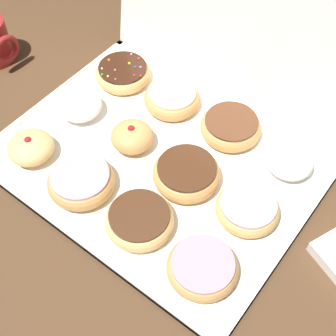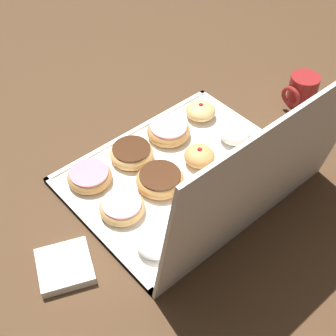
{
  "view_description": "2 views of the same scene",
  "coord_description": "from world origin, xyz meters",
  "px_view_note": "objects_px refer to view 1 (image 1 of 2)",
  "views": [
    {
      "loc": [
        0.34,
        -0.42,
        0.71
      ],
      "look_at": [
        0.05,
        -0.03,
        0.06
      ],
      "focal_mm": 50.31,
      "sensor_mm": 36.0,
      "label": 1
    },
    {
      "loc": [
        0.59,
        0.62,
        0.92
      ],
      "look_at": [
        0.04,
        -0.01,
        0.05
      ],
      "focal_mm": 51.28,
      "sensor_mm": 36.0,
      "label": 2
    }
  ],
  "objects_px": {
    "chocolate_frosted_donut_2": "(139,220)",
    "sprinkle_donut_8": "(123,73)",
    "powdered_filled_donut_4": "(79,105)",
    "jelly_filled_donut_5": "(131,138)",
    "chocolate_frosted_donut_6": "(186,173)",
    "donut_box": "(158,161)",
    "chocolate_frosted_donut_10": "(231,127)",
    "powdered_filled_donut_11": "(290,161)",
    "pink_frosted_donut_1": "(81,181)",
    "jelly_filled_donut_0": "(31,147)",
    "glazed_ring_donut_9": "(172,98)",
    "pink_frosted_donut_7": "(248,207)",
    "pink_frosted_donut_3": "(202,267)"
  },
  "relations": [
    {
      "from": "chocolate_frosted_donut_2",
      "to": "chocolate_frosted_donut_6",
      "type": "bearing_deg",
      "value": 87.11
    },
    {
      "from": "chocolate_frosted_donut_2",
      "to": "chocolate_frosted_donut_6",
      "type": "relative_size",
      "value": 0.96
    },
    {
      "from": "jelly_filled_donut_0",
      "to": "chocolate_frosted_donut_6",
      "type": "xyz_separation_m",
      "value": [
        0.26,
        0.13,
        -0.0
      ]
    },
    {
      "from": "powdered_filled_donut_11",
      "to": "sprinkle_donut_8",
      "type": "bearing_deg",
      "value": -179.21
    },
    {
      "from": "pink_frosted_donut_3",
      "to": "pink_frosted_donut_7",
      "type": "distance_m",
      "value": 0.14
    },
    {
      "from": "powdered_filled_donut_4",
      "to": "powdered_filled_donut_11",
      "type": "distance_m",
      "value": 0.42
    },
    {
      "from": "powdered_filled_donut_4",
      "to": "chocolate_frosted_donut_10",
      "type": "relative_size",
      "value": 0.75
    },
    {
      "from": "pink_frosted_donut_1",
      "to": "powdered_filled_donut_4",
      "type": "distance_m",
      "value": 0.18
    },
    {
      "from": "donut_box",
      "to": "jelly_filled_donut_0",
      "type": "distance_m",
      "value": 0.24
    },
    {
      "from": "pink_frosted_donut_3",
      "to": "powdered_filled_donut_11",
      "type": "xyz_separation_m",
      "value": [
        0.01,
        0.27,
        0.0
      ]
    },
    {
      "from": "donut_box",
      "to": "pink_frosted_donut_7",
      "type": "bearing_deg",
      "value": 0.7
    },
    {
      "from": "powdered_filled_donut_4",
      "to": "jelly_filled_donut_5",
      "type": "xyz_separation_m",
      "value": [
        0.14,
        -0.0,
        -0.0
      ]
    },
    {
      "from": "donut_box",
      "to": "powdered_filled_donut_11",
      "type": "xyz_separation_m",
      "value": [
        0.2,
        0.13,
        0.02
      ]
    },
    {
      "from": "jelly_filled_donut_0",
      "to": "chocolate_frosted_donut_10",
      "type": "distance_m",
      "value": 0.38
    },
    {
      "from": "chocolate_frosted_donut_6",
      "to": "chocolate_frosted_donut_10",
      "type": "bearing_deg",
      "value": 89.38
    },
    {
      "from": "jelly_filled_donut_0",
      "to": "chocolate_frosted_donut_10",
      "type": "relative_size",
      "value": 0.74
    },
    {
      "from": "powdered_filled_donut_4",
      "to": "chocolate_frosted_donut_6",
      "type": "height_order",
      "value": "powdered_filled_donut_4"
    },
    {
      "from": "donut_box",
      "to": "pink_frosted_donut_1",
      "type": "relative_size",
      "value": 4.7
    },
    {
      "from": "chocolate_frosted_donut_2",
      "to": "sprinkle_donut_8",
      "type": "bearing_deg",
      "value": 135.08
    },
    {
      "from": "sprinkle_donut_8",
      "to": "glazed_ring_donut_9",
      "type": "distance_m",
      "value": 0.13
    },
    {
      "from": "pink_frosted_donut_3",
      "to": "powdered_filled_donut_11",
      "type": "bearing_deg",
      "value": 88.51
    },
    {
      "from": "pink_frosted_donut_7",
      "to": "chocolate_frosted_donut_10",
      "type": "height_order",
      "value": "chocolate_frosted_donut_10"
    },
    {
      "from": "chocolate_frosted_donut_2",
      "to": "chocolate_frosted_donut_6",
      "type": "height_order",
      "value": "chocolate_frosted_donut_6"
    },
    {
      "from": "jelly_filled_donut_5",
      "to": "pink_frosted_donut_7",
      "type": "height_order",
      "value": "jelly_filled_donut_5"
    },
    {
      "from": "glazed_ring_donut_9",
      "to": "pink_frosted_donut_3",
      "type": "bearing_deg",
      "value": -45.48
    },
    {
      "from": "pink_frosted_donut_1",
      "to": "sprinkle_donut_8",
      "type": "xyz_separation_m",
      "value": [
        -0.13,
        0.26,
        -0.0
      ]
    },
    {
      "from": "jelly_filled_donut_0",
      "to": "sprinkle_donut_8",
      "type": "xyz_separation_m",
      "value": [
        0.0,
        0.26,
        -0.0
      ]
    },
    {
      "from": "jelly_filled_donut_5",
      "to": "sprinkle_donut_8",
      "type": "height_order",
      "value": "jelly_filled_donut_5"
    },
    {
      "from": "sprinkle_donut_8",
      "to": "powdered_filled_donut_11",
      "type": "relative_size",
      "value": 1.33
    },
    {
      "from": "pink_frosted_donut_3",
      "to": "sprinkle_donut_8",
      "type": "height_order",
      "value": "sprinkle_donut_8"
    },
    {
      "from": "chocolate_frosted_donut_2",
      "to": "donut_box",
      "type": "bearing_deg",
      "value": 116.2
    },
    {
      "from": "jelly_filled_donut_5",
      "to": "sprinkle_donut_8",
      "type": "xyz_separation_m",
      "value": [
        -0.13,
        0.13,
        -0.01
      ]
    },
    {
      "from": "glazed_ring_donut_9",
      "to": "chocolate_frosted_donut_10",
      "type": "height_order",
      "value": "chocolate_frosted_donut_10"
    },
    {
      "from": "pink_frosted_donut_3",
      "to": "chocolate_frosted_donut_6",
      "type": "height_order",
      "value": "chocolate_frosted_donut_6"
    },
    {
      "from": "donut_box",
      "to": "sprinkle_donut_8",
      "type": "relative_size",
      "value": 4.86
    },
    {
      "from": "powdered_filled_donut_4",
      "to": "jelly_filled_donut_5",
      "type": "relative_size",
      "value": 1.08
    },
    {
      "from": "pink_frosted_donut_1",
      "to": "chocolate_frosted_donut_10",
      "type": "relative_size",
      "value": 1.02
    },
    {
      "from": "chocolate_frosted_donut_10",
      "to": "powdered_filled_donut_11",
      "type": "xyz_separation_m",
      "value": [
        0.13,
        -0.0,
        0.0
      ]
    },
    {
      "from": "pink_frosted_donut_1",
      "to": "powdered_filled_donut_11",
      "type": "relative_size",
      "value": 1.38
    },
    {
      "from": "pink_frosted_donut_7",
      "to": "powdered_filled_donut_11",
      "type": "relative_size",
      "value": 1.26
    },
    {
      "from": "donut_box",
      "to": "pink_frosted_donut_1",
      "type": "xyz_separation_m",
      "value": [
        -0.07,
        -0.13,
        0.03
      ]
    },
    {
      "from": "jelly_filled_donut_5",
      "to": "pink_frosted_donut_3",
      "type": "bearing_deg",
      "value": -27.13
    },
    {
      "from": "jelly_filled_donut_0",
      "to": "glazed_ring_donut_9",
      "type": "bearing_deg",
      "value": 64.09
    },
    {
      "from": "chocolate_frosted_donut_6",
      "to": "jelly_filled_donut_5",
      "type": "bearing_deg",
      "value": 179.01
    },
    {
      "from": "pink_frosted_donut_3",
      "to": "pink_frosted_donut_1",
      "type": "bearing_deg",
      "value": 179.25
    },
    {
      "from": "chocolate_frosted_donut_10",
      "to": "chocolate_frosted_donut_2",
      "type": "bearing_deg",
      "value": -91.67
    },
    {
      "from": "jelly_filled_donut_0",
      "to": "chocolate_frosted_donut_6",
      "type": "bearing_deg",
      "value": 25.9
    },
    {
      "from": "pink_frosted_donut_7",
      "to": "jelly_filled_donut_0",
      "type": "bearing_deg",
      "value": -160.69
    },
    {
      "from": "pink_frosted_donut_3",
      "to": "chocolate_frosted_donut_6",
      "type": "xyz_separation_m",
      "value": [
        -0.13,
        0.13,
        0.0
      ]
    },
    {
      "from": "donut_box",
      "to": "chocolate_frosted_donut_6",
      "type": "distance_m",
      "value": 0.07
    }
  ]
}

